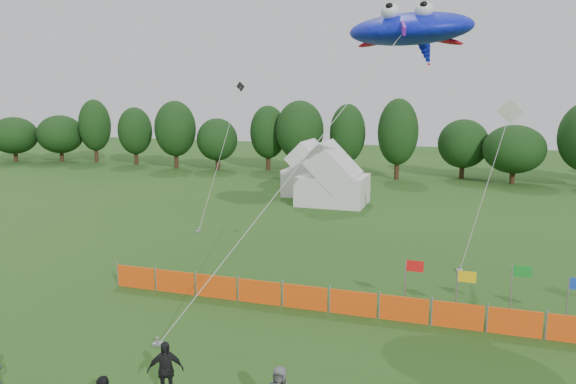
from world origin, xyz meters
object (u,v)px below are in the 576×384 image
(tent_left, at_px, (311,173))
(tent_right, at_px, (333,180))
(spectator_d, at_px, (165,371))
(barrier_fence, at_px, (328,300))
(stingray_kite, at_px, (411,30))

(tent_left, xyz_separation_m, tent_right, (2.78, -3.44, 0.01))
(tent_right, height_order, spectator_d, tent_right)
(tent_left, distance_m, barrier_fence, 26.27)
(tent_right, distance_m, stingray_kite, 19.26)
(tent_right, bearing_deg, spectator_d, -85.48)
(tent_left, height_order, tent_right, tent_right)
(tent_right, height_order, stingray_kite, stingray_kite)
(tent_left, bearing_deg, tent_right, -51.08)
(tent_left, height_order, stingray_kite, stingray_kite)
(tent_right, relative_size, spectator_d, 3.00)
(tent_right, distance_m, barrier_fence, 22.22)
(barrier_fence, distance_m, spectator_d, 8.33)
(barrier_fence, bearing_deg, tent_right, 103.47)
(stingray_kite, bearing_deg, tent_right, 116.08)
(tent_right, xyz_separation_m, spectator_d, (2.32, -29.38, -1.01))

